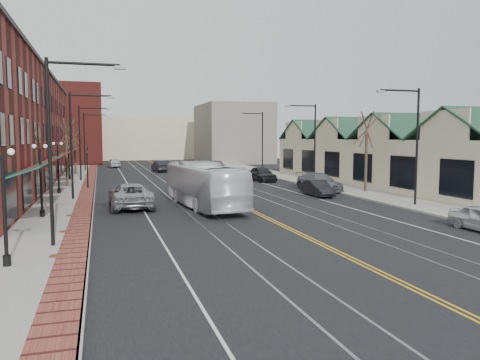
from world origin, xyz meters
TOP-DOWN VIEW (x-y plane):
  - ground at (0.00, 0.00)m, footprint 160.00×160.00m
  - sidewalk_left at (-12.00, 20.00)m, footprint 4.00×120.00m
  - sidewalk_right at (12.00, 20.00)m, footprint 4.00×120.00m
  - building_right at (18.00, 20.00)m, footprint 8.00×36.00m
  - backdrop_left at (-16.00, 70.00)m, footprint 14.00×18.00m
  - backdrop_mid at (0.00, 85.00)m, footprint 22.00×14.00m
  - backdrop_right at (15.00, 65.00)m, footprint 12.00×16.00m
  - streetlight_l_0 at (-11.05, 0.00)m, footprint 3.33×0.25m
  - streetlight_l_1 at (-11.05, 16.00)m, footprint 3.33×0.25m
  - streetlight_l_2 at (-11.05, 32.00)m, footprint 3.33×0.25m
  - streetlight_l_3 at (-11.05, 48.00)m, footprint 3.33×0.25m
  - streetlight_r_0 at (11.05, 6.00)m, footprint 3.33×0.25m
  - streetlight_r_1 at (11.05, 22.00)m, footprint 3.33×0.25m
  - streetlight_r_2 at (11.05, 38.00)m, footprint 3.33×0.25m
  - lamppost_l_0 at (-12.80, -3.00)m, footprint 0.84×0.28m
  - lamppost_l_1 at (-12.80, 8.00)m, footprint 0.84×0.28m
  - lamppost_l_2 at (-12.80, 20.00)m, footprint 0.84×0.28m
  - lamppost_l_3 at (-12.80, 34.00)m, footprint 0.84×0.28m
  - tree_left_near at (-12.50, 26.00)m, footprint 1.78×1.37m
  - tree_left_far at (-12.50, 42.00)m, footprint 1.66×1.28m
  - tree_right_mid at (12.50, 14.00)m, footprint 1.90×1.46m
  - manhole_near at (-11.20, -2.00)m, footprint 0.60×0.60m
  - manhole_mid at (-11.20, 3.00)m, footprint 0.60×0.60m
  - manhole_far at (-11.20, 8.00)m, footprint 0.60×0.60m
  - traffic_signal at (-10.60, 24.00)m, footprint 0.18×0.15m
  - transit_bus at (-2.68, 9.85)m, footprint 3.67×11.29m
  - parked_suv at (-7.50, 11.04)m, footprint 2.89×6.13m
  - parked_car_b at (7.50, 13.12)m, footprint 1.47×4.04m
  - parked_car_c at (9.30, 16.45)m, footprint 2.73×5.67m
  - parked_car_d at (7.50, 26.78)m, footprint 2.19×4.90m
  - distant_car_left at (-1.39, 43.99)m, footprint 2.19×5.01m
  - distant_car_right at (5.80, 40.48)m, footprint 2.69×5.58m
  - distant_car_far at (-7.38, 55.34)m, footprint 2.21×4.50m

SIDE VIEW (x-z plane):
  - ground at x=0.00m, z-range 0.00..0.00m
  - sidewalk_left at x=-12.00m, z-range 0.00..0.15m
  - sidewalk_right at x=12.00m, z-range 0.00..0.15m
  - manhole_near at x=-11.20m, z-range 0.15..0.17m
  - manhole_mid at x=-11.20m, z-range 0.15..0.17m
  - manhole_far at x=-11.20m, z-range 0.15..0.17m
  - parked_car_b at x=7.50m, z-range 0.00..1.32m
  - distant_car_far at x=-7.38m, z-range 0.00..1.48m
  - distant_car_right at x=5.80m, z-range 0.00..1.57m
  - parked_car_c at x=9.30m, z-range 0.00..1.59m
  - distant_car_left at x=-1.39m, z-range 0.00..1.60m
  - parked_car_d at x=7.50m, z-range 0.00..1.64m
  - parked_suv at x=-7.50m, z-range 0.00..1.69m
  - transit_bus at x=-2.68m, z-range 0.00..3.09m
  - lamppost_l_0 at x=-12.80m, z-range 0.07..4.34m
  - lamppost_l_1 at x=-12.80m, z-range 0.07..4.34m
  - lamppost_l_2 at x=-12.80m, z-range 0.07..4.34m
  - lamppost_l_3 at x=-12.80m, z-range 0.07..4.34m
  - building_right at x=18.00m, z-range 0.00..4.60m
  - traffic_signal at x=-10.60m, z-range 0.45..4.25m
  - tree_left_far at x=-12.50m, z-range 0.26..6.29m
  - tree_left_near at x=-12.50m, z-range 0.27..6.75m
  - tree_right_mid at x=12.50m, z-range 0.28..7.22m
  - backdrop_mid at x=0.00m, z-range 0.00..9.00m
  - streetlight_l_0 at x=-11.05m, z-range 1.03..9.03m
  - streetlight_l_1 at x=-11.05m, z-range 1.03..9.03m
  - streetlight_l_2 at x=-11.05m, z-range 1.03..9.03m
  - streetlight_l_3 at x=-11.05m, z-range 1.03..9.03m
  - streetlight_r_0 at x=11.05m, z-range 1.03..9.03m
  - streetlight_r_1 at x=11.05m, z-range 1.03..9.03m
  - streetlight_r_2 at x=11.05m, z-range 1.03..9.03m
  - backdrop_right at x=15.00m, z-range 0.00..11.00m
  - backdrop_left at x=-16.00m, z-range 0.00..14.00m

